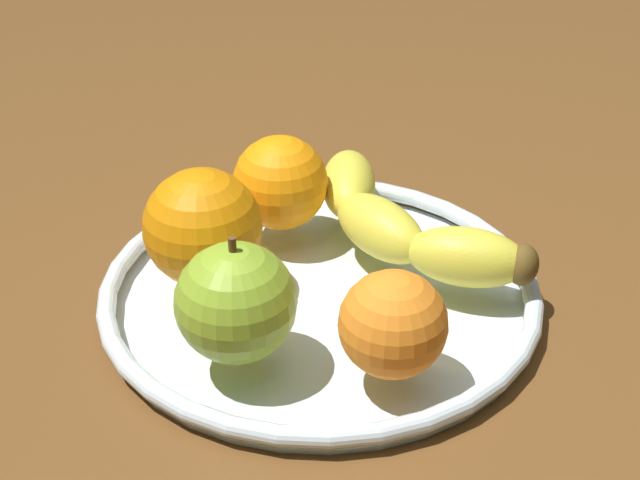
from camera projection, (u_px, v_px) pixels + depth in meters
ground_plane at (320, 327)px, 61.26cm from camera, size 150.76×150.76×4.00cm
fruit_bowl at (320, 291)px, 59.70cm from camera, size 28.13×28.13×1.80cm
banana at (401, 223)px, 61.47cm from camera, size 20.06×9.65×3.77cm
apple at (236, 302)px, 51.37cm from camera, size 6.86×6.86×7.66cm
orange_front_right at (280, 183)px, 63.32cm from camera, size 6.49×6.49×6.49cm
orange_back_right at (393, 324)px, 50.41cm from camera, size 6.03×6.03×6.03cm
orange_front_left at (203, 227)px, 57.52cm from camera, size 7.44×7.44×7.44cm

